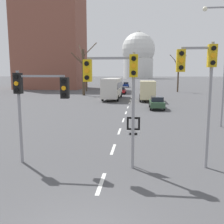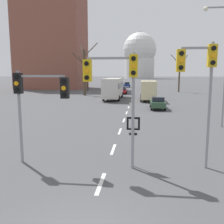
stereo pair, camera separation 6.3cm
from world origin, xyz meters
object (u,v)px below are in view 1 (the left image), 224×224
at_px(sedan_near_left, 121,90).
at_px(sedan_far_right, 144,86).
at_px(traffic_signal_near_right, 201,74).
at_px(sedan_far_left, 126,85).
at_px(traffic_signal_near_left, 35,94).
at_px(delivery_truck, 147,90).
at_px(sedan_mid_centre, 157,102).
at_px(route_sign_post, 133,132).
at_px(sedan_near_right, 120,85).
at_px(city_bus, 112,87).
at_px(street_lamp_right, 221,56).
at_px(traffic_signal_centre_tall, 117,81).

bearing_deg(sedan_near_left, sedan_far_right, 73.74).
xyz_separation_m(traffic_signal_near_right, sedan_far_left, (-6.88, 68.71, -3.39)).
bearing_deg(traffic_signal_near_left, traffic_signal_near_right, 1.84).
xyz_separation_m(sedan_near_left, delivery_truck, (5.06, -13.01, 0.91)).
bearing_deg(sedan_mid_centre, delivery_truck, 95.28).
bearing_deg(sedan_far_right, route_sign_post, -91.39).
bearing_deg(sedan_near_right, city_bus, -87.63).
relative_size(sedan_far_left, city_bus, 0.38).
bearing_deg(street_lamp_right, sedan_near_right, 102.54).
bearing_deg(route_sign_post, traffic_signal_centre_tall, -161.95).
relative_size(sedan_near_left, sedan_far_left, 1.12).
height_order(traffic_signal_near_right, sedan_near_right, traffic_signal_near_right).
xyz_separation_m(sedan_near_left, sedan_far_right, (5.00, 17.13, 0.03)).
height_order(sedan_near_right, sedan_far_left, sedan_far_left).
bearing_deg(delivery_truck, traffic_signal_near_left, -101.77).
bearing_deg(sedan_far_left, sedan_near_right, -109.30).
height_order(traffic_signal_centre_tall, street_lamp_right, street_lamp_right).
relative_size(sedan_near_right, city_bus, 0.38).
xyz_separation_m(traffic_signal_near_right, sedan_far_right, (-1.45, 58.87, -3.40)).
height_order(sedan_mid_centre, city_bus, city_bus).
distance_m(traffic_signal_centre_tall, delivery_truck, 29.30).
bearing_deg(delivery_truck, traffic_signal_centre_tall, -94.34).
distance_m(traffic_signal_centre_tall, traffic_signal_near_right, 3.62).
bearing_deg(route_sign_post, street_lamp_right, 55.43).
xyz_separation_m(street_lamp_right, sedan_near_left, (-10.09, 32.45, -4.81)).
relative_size(traffic_signal_centre_tall, route_sign_post, 2.18).
distance_m(street_lamp_right, sedan_near_left, 34.32).
xyz_separation_m(traffic_signal_centre_tall, delivery_truck, (2.21, 29.13, -2.22)).
xyz_separation_m(traffic_signal_centre_tall, traffic_signal_near_right, (3.59, 0.41, 0.30)).
relative_size(sedan_near_left, delivery_truck, 0.63).
xyz_separation_m(traffic_signal_near_left, sedan_near_left, (0.97, 41.98, -2.53)).
relative_size(traffic_signal_near_right, sedan_far_left, 1.37).
distance_m(sedan_mid_centre, delivery_truck, 9.55).
bearing_deg(sedan_near_right, traffic_signal_near_right, -82.41).
relative_size(sedan_near_left, city_bus, 0.42).
height_order(route_sign_post, sedan_mid_centre, route_sign_post).
height_order(sedan_mid_centre, delivery_truck, delivery_truck).
bearing_deg(sedan_near_right, sedan_far_right, -35.97).
xyz_separation_m(traffic_signal_centre_tall, sedan_near_left, (-2.86, 42.15, -3.13)).
relative_size(route_sign_post, sedan_far_left, 0.58).
xyz_separation_m(sedan_mid_centre, city_bus, (-6.64, 11.26, 1.25)).
bearing_deg(route_sign_post, sedan_far_left, 93.33).
xyz_separation_m(sedan_near_left, sedan_far_left, (-0.44, 26.97, 0.04)).
height_order(street_lamp_right, sedan_near_right, street_lamp_right).
relative_size(traffic_signal_centre_tall, sedan_mid_centre, 1.17).
xyz_separation_m(street_lamp_right, sedan_far_right, (-5.09, 49.58, -4.78)).
bearing_deg(sedan_far_left, delivery_truck, -82.16).
bearing_deg(sedan_far_right, sedan_near_right, 144.03).
height_order(traffic_signal_centre_tall, sedan_near_left, traffic_signal_centre_tall).
bearing_deg(city_bus, delivery_truck, -17.25).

